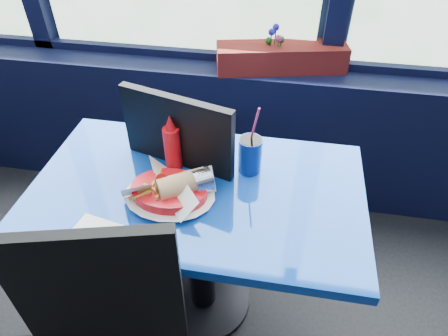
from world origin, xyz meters
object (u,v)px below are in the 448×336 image
(chair_near_back, at_px, (182,170))
(planter_box, at_px, (281,57))
(food_basket, at_px, (171,190))
(ketchup_bottle, at_px, (172,145))
(flower_vase, at_px, (273,57))
(soda_cup, at_px, (250,154))
(near_table, at_px, (199,221))

(chair_near_back, xyz_separation_m, planter_box, (0.37, 0.62, 0.27))
(food_basket, relative_size, ketchup_bottle, 1.32)
(chair_near_back, xyz_separation_m, ketchup_bottle, (0.02, -0.16, 0.25))
(flower_vase, distance_m, ketchup_bottle, 0.83)
(planter_box, relative_size, soda_cup, 2.18)
(near_table, xyz_separation_m, soda_cup, (0.17, 0.13, 0.26))
(flower_vase, bearing_deg, food_basket, -106.28)
(ketchup_bottle, bearing_deg, soda_cup, 6.98)
(food_basket, bearing_deg, flower_vase, 65.76)
(near_table, bearing_deg, soda_cup, 37.07)
(ketchup_bottle, distance_m, soda_cup, 0.29)
(planter_box, relative_size, food_basket, 2.08)
(food_basket, bearing_deg, planter_box, 63.81)
(flower_vase, height_order, ketchup_bottle, flower_vase)
(planter_box, distance_m, ketchup_bottle, 0.85)
(planter_box, relative_size, ketchup_bottle, 2.75)
(chair_near_back, bearing_deg, food_basket, 115.98)
(ketchup_bottle, bearing_deg, near_table, -41.65)
(food_basket, bearing_deg, soda_cup, 30.71)
(near_table, distance_m, food_basket, 0.24)
(chair_near_back, distance_m, flower_vase, 0.75)
(chair_near_back, bearing_deg, soda_cup, 174.20)
(near_table, height_order, flower_vase, flower_vase)
(flower_vase, bearing_deg, near_table, -102.93)
(chair_near_back, bearing_deg, flower_vase, -102.45)
(near_table, height_order, ketchup_bottle, ketchup_bottle)
(soda_cup, bearing_deg, food_basket, -141.33)
(near_table, xyz_separation_m, ketchup_bottle, (-0.11, 0.10, 0.28))
(chair_near_back, bearing_deg, ketchup_bottle, 113.59)
(near_table, bearing_deg, food_basket, -137.80)
(planter_box, relative_size, flower_vase, 2.79)
(soda_cup, bearing_deg, ketchup_bottle, -173.02)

